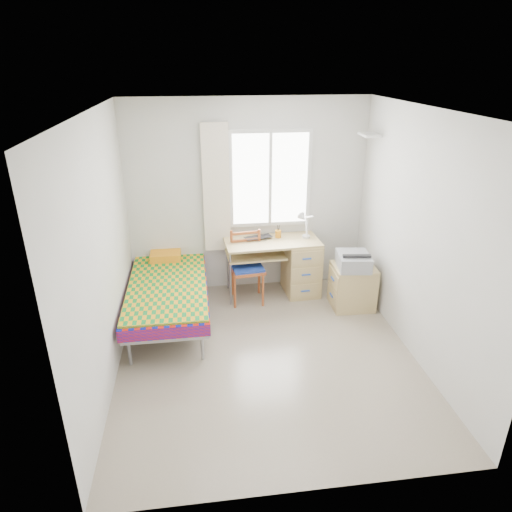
{
  "coord_description": "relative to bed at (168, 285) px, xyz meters",
  "views": [
    {
      "loc": [
        -0.68,
        -4.14,
        3.02
      ],
      "look_at": [
        -0.05,
        0.55,
        0.96
      ],
      "focal_mm": 32.0,
      "sensor_mm": 36.0,
      "label": 1
    }
  ],
  "objects": [
    {
      "name": "window",
      "position": [
        1.39,
        0.72,
        1.12
      ],
      "size": [
        1.1,
        0.04,
        1.3
      ],
      "color": "white",
      "rests_on": "wall_back"
    },
    {
      "name": "wall_back",
      "position": [
        1.09,
        0.74,
        0.87
      ],
      "size": [
        3.2,
        0.0,
        3.2
      ],
      "primitive_type": "plane",
      "rotation": [
        1.57,
        0.0,
        0.0
      ],
      "color": "silver",
      "rests_on": "ground"
    },
    {
      "name": "pen_cup",
      "position": [
        1.48,
        0.54,
        0.41
      ],
      "size": [
        0.09,
        0.09,
        0.1
      ],
      "primitive_type": "cylinder",
      "rotation": [
        0.0,
        0.0,
        -0.12
      ],
      "color": "orange",
      "rests_on": "desk"
    },
    {
      "name": "cabinet",
      "position": [
        2.36,
        -0.07,
        -0.14
      ],
      "size": [
        0.54,
        0.48,
        0.58
      ],
      "rotation": [
        0.0,
        0.0,
        -0.02
      ],
      "color": "tan",
      "rests_on": "floor"
    },
    {
      "name": "desk",
      "position": [
        1.72,
        0.42,
        -0.0
      ],
      "size": [
        1.29,
        0.64,
        0.79
      ],
      "rotation": [
        0.0,
        0.0,
        0.06
      ],
      "color": "tan",
      "rests_on": "floor"
    },
    {
      "name": "ceiling",
      "position": [
        1.09,
        -1.01,
        2.17
      ],
      "size": [
        3.5,
        3.5,
        0.0
      ],
      "primitive_type": "plane",
      "rotation": [
        3.14,
        0.0,
        0.0
      ],
      "color": "white",
      "rests_on": "wall_back"
    },
    {
      "name": "bed",
      "position": [
        0.0,
        0.0,
        0.0
      ],
      "size": [
        0.97,
        2.05,
        0.88
      ],
      "rotation": [
        0.0,
        0.0,
        0.0
      ],
      "color": "#9899A0",
      "rests_on": "floor"
    },
    {
      "name": "wall_right",
      "position": [
        2.69,
        -1.01,
        0.87
      ],
      "size": [
        0.0,
        3.5,
        3.5
      ],
      "primitive_type": "plane",
      "rotation": [
        1.57,
        0.0,
        -1.57
      ],
      "color": "silver",
      "rests_on": "ground"
    },
    {
      "name": "floating_shelf",
      "position": [
        2.58,
        0.39,
        1.72
      ],
      "size": [
        0.2,
        0.32,
        0.03
      ],
      "primitive_type": "cube",
      "color": "white",
      "rests_on": "wall_right"
    },
    {
      "name": "curtain",
      "position": [
        0.67,
        0.67,
        1.02
      ],
      "size": [
        0.35,
        0.05,
        1.7
      ],
      "primitive_type": "cube",
      "color": "white",
      "rests_on": "wall_back"
    },
    {
      "name": "laptop",
      "position": [
        1.22,
        0.47,
        0.37
      ],
      "size": [
        0.42,
        0.33,
        0.03
      ],
      "primitive_type": "imported",
      "rotation": [
        0.0,
        0.0,
        0.26
      ],
      "color": "black",
      "rests_on": "desk"
    },
    {
      "name": "printer",
      "position": [
        2.33,
        -0.11,
        0.24
      ],
      "size": [
        0.44,
        0.49,
        0.19
      ],
      "rotation": [
        0.0,
        0.0,
        -0.12
      ],
      "color": "gray",
      "rests_on": "cabinet"
    },
    {
      "name": "task_lamp",
      "position": [
        1.79,
        0.36,
        0.62
      ],
      "size": [
        0.23,
        0.32,
        0.42
      ],
      "rotation": [
        0.0,
        0.0,
        0.11
      ],
      "color": "white",
      "rests_on": "desk"
    },
    {
      "name": "floor",
      "position": [
        1.09,
        -1.01,
        -0.43
      ],
      "size": [
        3.5,
        3.5,
        0.0
      ],
      "primitive_type": "plane",
      "color": "#BCAD93",
      "rests_on": "ground"
    },
    {
      "name": "book",
      "position": [
        1.21,
        0.43,
        0.16
      ],
      "size": [
        0.22,
        0.26,
        0.02
      ],
      "primitive_type": "imported",
      "rotation": [
        0.0,
        0.0,
        0.27
      ],
      "color": "gray",
      "rests_on": "desk"
    },
    {
      "name": "wall_left",
      "position": [
        -0.51,
        -1.01,
        0.87
      ],
      "size": [
        0.0,
        3.5,
        3.5
      ],
      "primitive_type": "plane",
      "rotation": [
        1.57,
        0.0,
        1.57
      ],
      "color": "silver",
      "rests_on": "ground"
    },
    {
      "name": "chair",
      "position": [
        1.03,
        0.32,
        0.11
      ],
      "size": [
        0.46,
        0.46,
        0.96
      ],
      "rotation": [
        0.0,
        0.0,
        0.12
      ],
      "color": "#A23D1F",
      "rests_on": "floor"
    }
  ]
}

